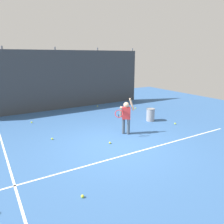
{
  "coord_description": "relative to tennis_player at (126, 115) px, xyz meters",
  "views": [
    {
      "loc": [
        -3.48,
        -5.55,
        2.83
      ],
      "look_at": [
        0.46,
        0.97,
        0.85
      ],
      "focal_mm": 34.96,
      "sensor_mm": 36.0,
      "label": 1
    }
  ],
  "objects": [
    {
      "name": "ground_plane",
      "position": [
        -0.9,
        -0.72,
        -0.73
      ],
      "size": [
        20.0,
        20.0,
        0.0
      ],
      "primitive_type": "plane",
      "color": "#335B93"
    },
    {
      "name": "court_line_baseline",
      "position": [
        -0.9,
        -1.46,
        -0.72
      ],
      "size": [
        9.0,
        0.05,
        0.0
      ],
      "primitive_type": "cube",
      "color": "white",
      "rests_on": "ground"
    },
    {
      "name": "court_line_sideline",
      "position": [
        -4.02,
        0.28,
        -0.72
      ],
      "size": [
        0.05,
        9.0,
        0.0
      ],
      "primitive_type": "cube",
      "color": "white",
      "rests_on": "ground"
    },
    {
      "name": "back_fence_windscreen",
      "position": [
        -0.9,
        5.06,
        0.83
      ],
      "size": [
        10.06,
        0.08,
        3.1
      ],
      "primitive_type": "cube",
      "color": "#383D42",
      "rests_on": "ground"
    },
    {
      "name": "fence_post_1",
      "position": [
        -3.34,
        5.12,
        0.9
      ],
      "size": [
        0.09,
        0.09,
        3.25
      ],
      "primitive_type": "cylinder",
      "color": "slate",
      "rests_on": "ground"
    },
    {
      "name": "fence_post_2",
      "position": [
        -0.9,
        5.12,
        0.9
      ],
      "size": [
        0.09,
        0.09,
        3.25
      ],
      "primitive_type": "cylinder",
      "color": "slate",
      "rests_on": "ground"
    },
    {
      "name": "fence_post_3",
      "position": [
        1.54,
        5.12,
        0.9
      ],
      "size": [
        0.09,
        0.09,
        3.25
      ],
      "primitive_type": "cylinder",
      "color": "slate",
      "rests_on": "ground"
    },
    {
      "name": "fence_post_4",
      "position": [
        3.98,
        5.12,
        0.9
      ],
      "size": [
        0.09,
        0.09,
        3.25
      ],
      "primitive_type": "cylinder",
      "color": "slate",
      "rests_on": "ground"
    },
    {
      "name": "tennis_player",
      "position": [
        0.0,
        0.0,
        0.0
      ],
      "size": [
        0.89,
        0.53,
        1.35
      ],
      "rotation": [
        0.0,
        0.0,
        -0.56
      ],
      "color": "#3F4C59",
      "rests_on": "ground"
    },
    {
      "name": "ball_hopper",
      "position": [
        1.91,
        0.82,
        -0.44
      ],
      "size": [
        0.38,
        0.38,
        0.56
      ],
      "color": "gray",
      "rests_on": "ground"
    },
    {
      "name": "tennis_ball_0",
      "position": [
        2.47,
        -0.12,
        -0.69
      ],
      "size": [
        0.07,
        0.07,
        0.07
      ],
      "primitive_type": "sphere",
      "color": "#CCE033",
      "rests_on": "ground"
    },
    {
      "name": "tennis_ball_1",
      "position": [
        -0.97,
        -0.5,
        -0.69
      ],
      "size": [
        0.07,
        0.07,
        0.07
      ],
      "primitive_type": "sphere",
      "color": "#CCE033",
      "rests_on": "ground"
    },
    {
      "name": "tennis_ball_3",
      "position": [
        1.15,
        4.48,
        -0.69
      ],
      "size": [
        0.07,
        0.07,
        0.07
      ],
      "primitive_type": "sphere",
      "color": "#CCE033",
      "rests_on": "ground"
    },
    {
      "name": "tennis_ball_4",
      "position": [
        2.71,
        2.98,
        -0.69
      ],
      "size": [
        0.07,
        0.07,
        0.07
      ],
      "primitive_type": "sphere",
      "color": "#CCE033",
      "rests_on": "ground"
    },
    {
      "name": "tennis_ball_5",
      "position": [
        -2.5,
        0.85,
        -0.69
      ],
      "size": [
        0.07,
        0.07,
        0.07
      ],
      "primitive_type": "sphere",
      "color": "#CCE033",
      "rests_on": "ground"
    },
    {
      "name": "tennis_ball_6",
      "position": [
        -2.89,
        -2.63,
        -0.69
      ],
      "size": [
        0.07,
        0.07,
        0.07
      ],
      "primitive_type": "sphere",
      "color": "#CCE033",
      "rests_on": "ground"
    },
    {
      "name": "tennis_ball_7",
      "position": [
        -2.7,
        3.22,
        -0.69
      ],
      "size": [
        0.07,
        0.07,
        0.07
      ],
      "primitive_type": "sphere",
      "color": "#CCE033",
      "rests_on": "ground"
    }
  ]
}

